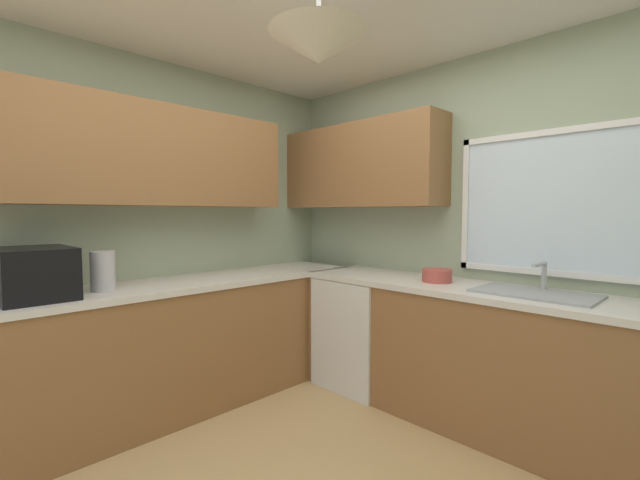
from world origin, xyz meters
name	(u,v)px	position (x,y,z in m)	size (l,w,h in m)	color
room_shell	(328,158)	(-0.36, 0.43, 1.72)	(3.66, 3.39, 2.60)	#9EAD8E
counter_run_left	(175,345)	(-1.46, 0.00, 0.46)	(0.65, 3.00, 0.91)	olive
counter_run_back	(487,358)	(0.21, 1.32, 0.46)	(2.75, 0.65, 0.91)	olive
dishwasher	(363,331)	(-0.80, 1.29, 0.43)	(0.60, 0.60, 0.87)	white
microwave	(34,273)	(-1.46, -0.81, 1.06)	(0.48, 0.36, 0.29)	black
kettle	(103,271)	(-1.44, -0.46, 1.04)	(0.14, 0.14, 0.25)	#B7B7BC
sink_assembly	(535,293)	(0.49, 1.33, 0.92)	(0.66, 0.40, 0.19)	#9EA0A5
bowl	(437,275)	(-0.16, 1.32, 0.96)	(0.21, 0.21, 0.09)	#B74C42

